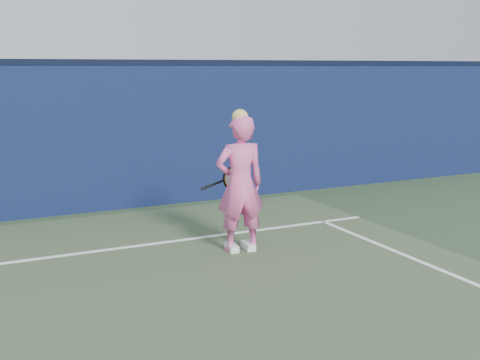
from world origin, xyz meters
TOP-DOWN VIEW (x-y plane):
  - player at (2.93, 3.22)m, footprint 0.71×0.50m
  - racket at (2.99, 3.67)m, footprint 0.63×0.14m

SIDE VIEW (x-z plane):
  - racket at x=2.99m, z-range 0.75..1.09m
  - player at x=2.93m, z-range -0.03..1.90m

